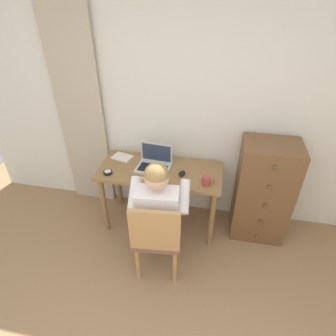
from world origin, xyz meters
name	(u,v)px	position (x,y,z in m)	size (l,w,h in m)	color
wall_back	(186,111)	(0.00, 2.20, 1.25)	(4.80, 0.05, 2.50)	silver
curtain_panel	(81,115)	(-1.14, 2.13, 1.14)	(0.51, 0.03, 2.28)	#BCAD99
desk	(160,179)	(-0.20, 1.85, 0.62)	(1.26, 0.57, 0.74)	olive
dresser	(263,191)	(0.86, 1.93, 0.55)	(0.55, 0.45, 1.10)	brown
chair	(157,235)	(-0.09, 1.19, 0.50)	(0.46, 0.44, 0.88)	brown
person_seated	(159,206)	(-0.11, 1.37, 0.68)	(0.56, 0.61, 1.20)	#6B84AD
laptop	(154,163)	(-0.27, 1.88, 0.79)	(0.36, 0.28, 0.24)	#B7BABF
computer_mouse	(182,173)	(0.03, 1.80, 0.75)	(0.06, 0.10, 0.03)	black
desk_clock	(108,172)	(-0.70, 1.68, 0.75)	(0.09, 0.09, 0.03)	black
notebook_pad	(122,157)	(-0.66, 1.99, 0.74)	(0.21, 0.15, 0.01)	silver
coffee_mug	(206,181)	(0.28, 1.68, 0.79)	(0.12, 0.08, 0.09)	#9E3D38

